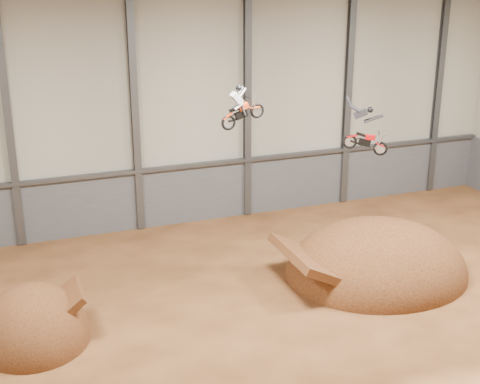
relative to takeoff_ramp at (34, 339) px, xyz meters
name	(u,v)px	position (x,y,z in m)	size (l,w,h in m)	color
floor	(300,347)	(10.12, -4.43, 0.00)	(40.00, 40.00, 0.00)	#512D15
back_wall	(192,106)	(10.12, 10.57, 7.00)	(40.00, 0.10, 14.00)	#B0AE9C
lower_band_back	(194,193)	(10.12, 10.47, 1.75)	(39.80, 0.18, 3.50)	#55575D
steel_rail	(194,165)	(10.12, 10.32, 3.55)	(39.80, 0.35, 0.20)	#47494F
steel_column_1	(8,121)	(0.12, 10.37, 7.00)	(0.40, 0.36, 13.90)	#47494F
steel_column_2	(135,111)	(6.78, 10.37, 7.00)	(0.40, 0.36, 13.90)	#47494F
steel_column_3	(247,103)	(13.45, 10.37, 7.00)	(0.40, 0.36, 13.90)	#47494F
steel_column_4	(348,95)	(20.12, 10.37, 7.00)	(0.40, 0.36, 13.90)	#47494F
steel_column_5	(438,89)	(26.78, 10.37, 7.00)	(0.40, 0.36, 13.90)	#47494F
takeoff_ramp	(34,339)	(0.00, 0.00, 0.00)	(4.58, 5.29, 4.58)	#412110
landing_ramp	(376,274)	(16.56, 0.35, 0.00)	(9.29, 8.22, 5.36)	#412110
fmx_rider_a	(245,102)	(9.03, -0.84, 9.48)	(1.94, 0.74, 1.76)	#E04315
fmx_rider_b	(365,127)	(15.35, 0.28, 7.68)	(2.77, 0.79, 2.38)	#BC0B0F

